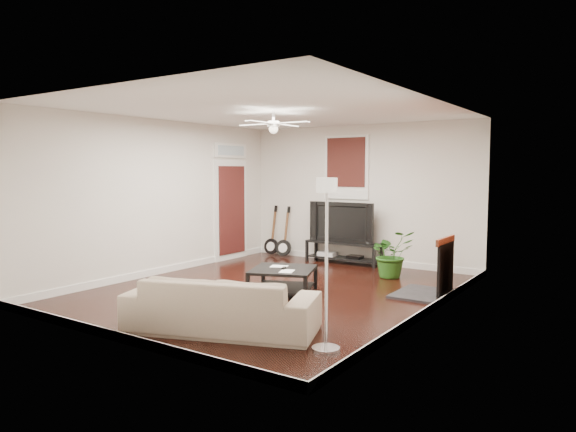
% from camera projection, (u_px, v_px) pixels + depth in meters
% --- Properties ---
extents(room, '(5.01, 6.01, 2.81)m').
position_uv_depth(room, '(274.00, 202.00, 8.16)').
color(room, black).
rests_on(room, ground).
extents(brick_accent, '(0.02, 2.20, 2.80)m').
position_uv_depth(brick_accent, '(454.00, 204.00, 7.60)').
color(brick_accent, '#985031').
rests_on(brick_accent, floor).
extents(fireplace, '(0.80, 1.10, 0.92)m').
position_uv_depth(fireplace, '(432.00, 266.00, 7.85)').
color(fireplace, black).
rests_on(fireplace, floor).
extents(window_back, '(1.00, 0.06, 1.30)m').
position_uv_depth(window_back, '(346.00, 167.00, 10.74)').
color(window_back, black).
rests_on(window_back, wall_back).
extents(door_left, '(0.08, 1.00, 2.50)m').
position_uv_depth(door_left, '(231.00, 201.00, 11.12)').
color(door_left, white).
rests_on(door_left, wall_left).
extents(tv_stand, '(1.57, 0.42, 0.44)m').
position_uv_depth(tv_stand, '(343.00, 252.00, 10.70)').
color(tv_stand, black).
rests_on(tv_stand, floor).
extents(tv, '(1.41, 0.18, 0.81)m').
position_uv_depth(tv, '(344.00, 222.00, 10.66)').
color(tv, black).
rests_on(tv, tv_stand).
extents(coffee_table, '(1.19, 1.19, 0.39)m').
position_uv_depth(coffee_table, '(283.00, 281.00, 8.08)').
color(coffee_table, black).
rests_on(coffee_table, floor).
extents(sofa, '(2.40, 1.58, 0.65)m').
position_uv_depth(sofa, '(222.00, 304.00, 6.17)').
color(sofa, '#C4B093').
rests_on(sofa, floor).
extents(floor_lamp, '(0.38, 0.38, 1.82)m').
position_uv_depth(floor_lamp, '(326.00, 265.00, 5.45)').
color(floor_lamp, silver).
rests_on(floor_lamp, floor).
extents(potted_plant, '(0.99, 1.00, 0.84)m').
position_uv_depth(potted_plant, '(391.00, 254.00, 9.26)').
color(potted_plant, '#265D1A').
rests_on(potted_plant, floor).
extents(guitar_left, '(0.37, 0.27, 1.12)m').
position_uv_depth(guitar_left, '(271.00, 230.00, 11.64)').
color(guitar_left, black).
rests_on(guitar_left, floor).
extents(guitar_right, '(0.39, 0.30, 1.12)m').
position_uv_depth(guitar_right, '(284.00, 232.00, 11.42)').
color(guitar_right, black).
rests_on(guitar_right, floor).
extents(ceiling_fan, '(1.24, 1.24, 0.32)m').
position_uv_depth(ceiling_fan, '(273.00, 124.00, 8.06)').
color(ceiling_fan, white).
rests_on(ceiling_fan, ceiling).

